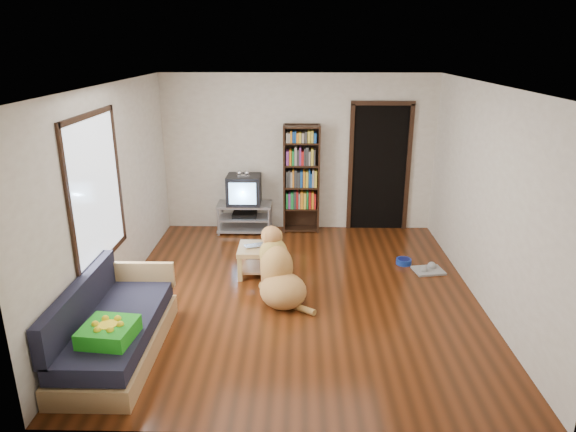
{
  "coord_description": "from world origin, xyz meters",
  "views": [
    {
      "loc": [
        0.01,
        -5.91,
        3.05
      ],
      "look_at": [
        -0.13,
        0.43,
        0.9
      ],
      "focal_mm": 32.0,
      "sensor_mm": 36.0,
      "label": 1
    }
  ],
  "objects_px": {
    "tv_stand": "(245,216)",
    "coffee_table": "(259,255)",
    "grey_rag": "(428,270)",
    "sofa": "(113,331)",
    "dog_bowl": "(404,261)",
    "laptop": "(258,247)",
    "crt_tv": "(244,189)",
    "bookshelf": "(301,173)",
    "dog": "(279,274)",
    "green_cushion": "(109,332)"
  },
  "relations": [
    {
      "from": "tv_stand",
      "to": "coffee_table",
      "type": "xyz_separation_m",
      "value": [
        0.36,
        -1.67,
        0.01
      ]
    },
    {
      "from": "tv_stand",
      "to": "sofa",
      "type": "bearing_deg",
      "value": -105.02
    },
    {
      "from": "green_cushion",
      "to": "sofa",
      "type": "relative_size",
      "value": 0.26
    },
    {
      "from": "dog_bowl",
      "to": "grey_rag",
      "type": "height_order",
      "value": "dog_bowl"
    },
    {
      "from": "tv_stand",
      "to": "coffee_table",
      "type": "relative_size",
      "value": 1.64
    },
    {
      "from": "grey_rag",
      "to": "tv_stand",
      "type": "bearing_deg",
      "value": 150.46
    },
    {
      "from": "grey_rag",
      "to": "sofa",
      "type": "distance_m",
      "value": 4.26
    },
    {
      "from": "bookshelf",
      "to": "dog",
      "type": "xyz_separation_m",
      "value": [
        -0.28,
        -2.48,
        -0.67
      ]
    },
    {
      "from": "tv_stand",
      "to": "bookshelf",
      "type": "distance_m",
      "value": 1.2
    },
    {
      "from": "crt_tv",
      "to": "bookshelf",
      "type": "bearing_deg",
      "value": 4.32
    },
    {
      "from": "sofa",
      "to": "dog",
      "type": "distance_m",
      "value": 2.06
    },
    {
      "from": "laptop",
      "to": "sofa",
      "type": "distance_m",
      "value": 2.35
    },
    {
      "from": "grey_rag",
      "to": "coffee_table",
      "type": "xyz_separation_m",
      "value": [
        -2.38,
        -0.12,
        0.27
      ]
    },
    {
      "from": "grey_rag",
      "to": "dog",
      "type": "xyz_separation_m",
      "value": [
        -2.07,
        -0.83,
        0.32
      ]
    },
    {
      "from": "green_cushion",
      "to": "bookshelf",
      "type": "bearing_deg",
      "value": 72.8
    },
    {
      "from": "dog_bowl",
      "to": "coffee_table",
      "type": "bearing_deg",
      "value": -169.84
    },
    {
      "from": "crt_tv",
      "to": "coffee_table",
      "type": "xyz_separation_m",
      "value": [
        0.36,
        -1.7,
        -0.46
      ]
    },
    {
      "from": "crt_tv",
      "to": "coffee_table",
      "type": "height_order",
      "value": "crt_tv"
    },
    {
      "from": "grey_rag",
      "to": "sofa",
      "type": "relative_size",
      "value": 0.22
    },
    {
      "from": "dog_bowl",
      "to": "sofa",
      "type": "height_order",
      "value": "sofa"
    },
    {
      "from": "green_cushion",
      "to": "tv_stand",
      "type": "relative_size",
      "value": 0.51
    },
    {
      "from": "dog_bowl",
      "to": "sofa",
      "type": "xyz_separation_m",
      "value": [
        -3.41,
        -2.33,
        0.22
      ]
    },
    {
      "from": "grey_rag",
      "to": "crt_tv",
      "type": "height_order",
      "value": "crt_tv"
    },
    {
      "from": "green_cushion",
      "to": "laptop",
      "type": "distance_m",
      "value": 2.63
    },
    {
      "from": "laptop",
      "to": "dog",
      "type": "relative_size",
      "value": 0.35
    },
    {
      "from": "dog_bowl",
      "to": "tv_stand",
      "type": "height_order",
      "value": "tv_stand"
    },
    {
      "from": "dog_bowl",
      "to": "laptop",
      "type": "bearing_deg",
      "value": -169.04
    },
    {
      "from": "tv_stand",
      "to": "green_cushion",
      "type": "bearing_deg",
      "value": -101.9
    },
    {
      "from": "green_cushion",
      "to": "bookshelf",
      "type": "xyz_separation_m",
      "value": [
        1.8,
        4.13,
        0.5
      ]
    },
    {
      "from": "laptop",
      "to": "crt_tv",
      "type": "bearing_deg",
      "value": 80.42
    },
    {
      "from": "green_cushion",
      "to": "tv_stand",
      "type": "distance_m",
      "value": 4.13
    },
    {
      "from": "laptop",
      "to": "grey_rag",
      "type": "bearing_deg",
      "value": -17.78
    },
    {
      "from": "grey_rag",
      "to": "tv_stand",
      "type": "height_order",
      "value": "tv_stand"
    },
    {
      "from": "crt_tv",
      "to": "coffee_table",
      "type": "bearing_deg",
      "value": -77.93
    },
    {
      "from": "sofa",
      "to": "coffee_table",
      "type": "distance_m",
      "value": 2.37
    },
    {
      "from": "laptop",
      "to": "dog_bowl",
      "type": "xyz_separation_m",
      "value": [
        2.08,
        0.4,
        -0.37
      ]
    },
    {
      "from": "bookshelf",
      "to": "dog",
      "type": "bearing_deg",
      "value": -96.5
    },
    {
      "from": "crt_tv",
      "to": "green_cushion",
      "type": "bearing_deg",
      "value": -101.84
    },
    {
      "from": "tv_stand",
      "to": "bookshelf",
      "type": "bearing_deg",
      "value": 5.63
    },
    {
      "from": "laptop",
      "to": "bookshelf",
      "type": "relative_size",
      "value": 0.19
    },
    {
      "from": "green_cushion",
      "to": "grey_rag",
      "type": "relative_size",
      "value": 1.15
    },
    {
      "from": "laptop",
      "to": "coffee_table",
      "type": "distance_m",
      "value": 0.14
    },
    {
      "from": "crt_tv",
      "to": "dog",
      "type": "height_order",
      "value": "crt_tv"
    },
    {
      "from": "dog_bowl",
      "to": "grey_rag",
      "type": "relative_size",
      "value": 0.55
    },
    {
      "from": "laptop",
      "to": "bookshelf",
      "type": "distance_m",
      "value": 1.98
    },
    {
      "from": "green_cushion",
      "to": "dog",
      "type": "height_order",
      "value": "dog"
    },
    {
      "from": "green_cushion",
      "to": "crt_tv",
      "type": "bearing_deg",
      "value": 84.53
    },
    {
      "from": "green_cushion",
      "to": "bookshelf",
      "type": "relative_size",
      "value": 0.26
    },
    {
      "from": "coffee_table",
      "to": "dog_bowl",
      "type": "bearing_deg",
      "value": 10.16
    },
    {
      "from": "grey_rag",
      "to": "sofa",
      "type": "height_order",
      "value": "sofa"
    }
  ]
}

